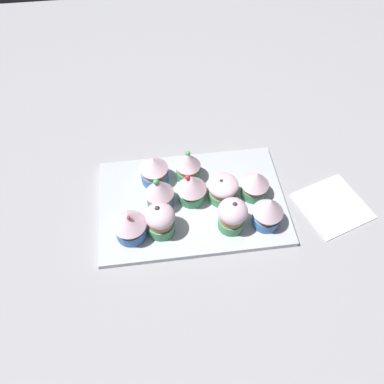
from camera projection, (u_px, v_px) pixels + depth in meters
ground_plane at (192, 208)px, 84.28cm from camera, size 180.00×180.00×3.00cm
baking_tray at (192, 202)px, 82.59cm from camera, size 38.96×25.72×1.20cm
cupcake_0 at (130, 225)px, 74.21cm from camera, size 6.55×6.55×7.36cm
cupcake_1 at (160, 220)px, 74.87cm from camera, size 5.79×5.79×7.53cm
cupcake_2 at (232, 215)px, 75.26cm from camera, size 5.84×5.84×7.80cm
cupcake_3 at (268, 211)px, 75.58cm from camera, size 6.07×6.07×7.82cm
cupcake_4 at (159, 191)px, 78.54cm from camera, size 5.85×5.85×8.16cm
cupcake_5 at (189, 188)px, 79.33cm from camera, size 6.20×6.20×7.57cm
cupcake_6 at (223, 189)px, 80.13cm from camera, size 6.32×6.32×6.07cm
cupcake_7 at (255, 182)px, 80.37cm from camera, size 5.81×5.81×7.01cm
cupcake_8 at (154, 170)px, 82.55cm from camera, size 6.01×6.01×6.89cm
cupcake_9 at (190, 166)px, 82.88cm from camera, size 5.34×5.34×7.82cm
napkin at (333, 205)px, 82.44cm from camera, size 16.34×16.28×0.60cm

